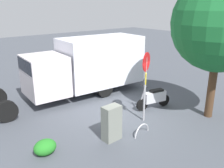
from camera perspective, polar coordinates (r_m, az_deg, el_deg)
ground_plane at (r=10.68m, az=2.34°, el=-7.43°), size 60.00×60.00×0.00m
box_truck_near at (r=12.80m, az=-6.12°, el=4.62°), size 8.00×2.71×2.97m
motorcycle at (r=11.40m, az=9.87°, el=-3.15°), size 1.79×0.68×1.20m
stop_sign at (r=9.65m, az=7.89°, el=1.76°), size 0.71×0.33×2.88m
street_tree at (r=10.48m, az=24.06°, el=12.81°), size 3.79×3.79×5.82m
utility_cabinet at (r=8.65m, az=-0.09°, el=-9.16°), size 0.66×0.43×1.29m
bike_rack_hoop at (r=9.33m, az=6.99°, el=-11.62°), size 0.85×0.17×0.85m
shrub_near_sign at (r=8.35m, az=-15.43°, el=-14.10°), size 0.74×0.61×0.51m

